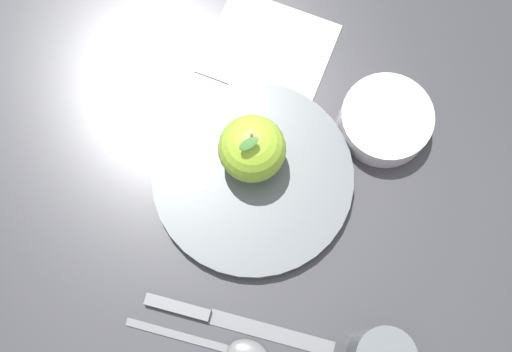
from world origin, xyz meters
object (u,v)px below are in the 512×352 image
spoon (232,350)px  side_bowl (386,119)px  linen_napkin (269,48)px  dinner_plate (256,178)px  knife (222,319)px  apple (252,149)px

spoon → side_bowl: bearing=164.8°
spoon → linen_napkin: (-0.38, -0.08, -0.00)m
dinner_plate → spoon: (0.20, 0.04, -0.00)m
dinner_plate → side_bowl: bearing=133.3°
dinner_plate → side_bowl: 0.18m
linen_napkin → knife: bearing=9.7°
apple → spoon: (0.22, 0.05, -0.05)m
side_bowl → spoon: bearing=-15.2°
side_bowl → knife: 0.32m
knife → linen_napkin: (-0.35, -0.06, -0.00)m
dinner_plate → knife: 0.17m
side_bowl → knife: side_bowl is taller
apple → linen_napkin: apple is taller
dinner_plate → spoon: size_ratio=1.44×
knife → apple: bearing=-171.4°
knife → dinner_plate: bearing=-174.3°
side_bowl → linen_napkin: bearing=-107.5°
side_bowl → knife: bearing=-20.8°
knife → linen_napkin: 0.35m
dinner_plate → side_bowl: side_bowl is taller
spoon → linen_napkin: bearing=-167.6°
apple → side_bowl: apple is taller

